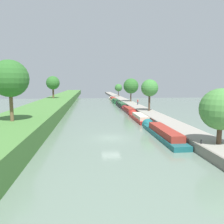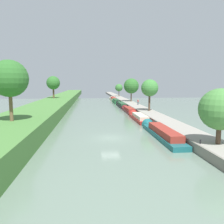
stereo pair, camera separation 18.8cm
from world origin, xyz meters
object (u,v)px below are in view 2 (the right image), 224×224
(narrowboat_teal, at_px, (161,132))
(narrowboat_black, at_px, (121,105))
(narrowboat_green, at_px, (116,101))
(person_walking, at_px, (138,102))
(narrowboat_red, at_px, (138,117))
(narrowboat_cream, at_px, (113,99))
(mooring_bollard_far, at_px, (115,96))
(mooring_bollard_near, at_px, (200,142))
(narrowboat_maroon, at_px, (128,110))

(narrowboat_teal, bearing_deg, narrowboat_black, 89.96)
(narrowboat_black, xyz_separation_m, narrowboat_green, (-0.17, 13.59, 0.03))
(narrowboat_black, bearing_deg, person_walking, -51.71)
(narrowboat_red, bearing_deg, narrowboat_cream, 89.92)
(narrowboat_black, xyz_separation_m, mooring_bollard_far, (1.79, 32.98, 0.69))
(narrowboat_black, xyz_separation_m, mooring_bollard_near, (1.79, -48.45, 0.69))
(person_walking, xyz_separation_m, mooring_bollard_far, (-2.51, 38.42, -0.65))
(narrowboat_maroon, bearing_deg, mooring_bollard_far, 87.80)
(mooring_bollard_far, bearing_deg, narrowboat_red, -91.80)
(mooring_bollard_near, bearing_deg, narrowboat_black, 92.11)
(narrowboat_green, relative_size, person_walking, 6.71)
(person_walking, bearing_deg, narrowboat_black, 128.29)
(narrowboat_teal, distance_m, narrowboat_black, 40.53)
(narrowboat_teal, xyz_separation_m, mooring_bollard_near, (1.81, -7.92, 0.66))
(narrowboat_maroon, distance_m, narrowboat_cream, 40.28)
(narrowboat_red, xyz_separation_m, narrowboat_green, (-0.11, 39.65, 0.08))
(narrowboat_green, height_order, narrowboat_cream, narrowboat_green)
(narrowboat_red, bearing_deg, mooring_bollard_near, -85.27)
(narrowboat_teal, xyz_separation_m, narrowboat_black, (0.02, 40.53, -0.03))
(narrowboat_black, bearing_deg, mooring_bollard_near, -87.89)
(narrowboat_maroon, xyz_separation_m, mooring_bollard_near, (1.78, -35.03, 0.74))
(person_walking, distance_m, mooring_bollard_far, 38.50)
(narrowboat_teal, relative_size, narrowboat_red, 1.24)
(person_walking, bearing_deg, narrowboat_red, -101.94)
(narrowboat_red, relative_size, mooring_bollard_far, 26.82)
(narrowboat_teal, distance_m, narrowboat_red, 14.48)
(narrowboat_maroon, bearing_deg, person_walking, 61.77)
(narrowboat_black, distance_m, narrowboat_green, 13.59)
(mooring_bollard_near, bearing_deg, narrowboat_teal, 102.89)
(narrowboat_teal, height_order, narrowboat_maroon, narrowboat_teal)
(narrowboat_teal, relative_size, mooring_bollard_far, 33.26)
(narrowboat_red, xyz_separation_m, narrowboat_maroon, (0.07, 12.63, -0.00))
(person_walking, bearing_deg, narrowboat_teal, -97.02)
(narrowboat_teal, xyz_separation_m, narrowboat_cream, (0.03, 67.38, -0.03))
(narrowboat_maroon, bearing_deg, mooring_bollard_near, -87.09)
(mooring_bollard_far, bearing_deg, narrowboat_black, -93.10)
(narrowboat_cream, distance_m, person_walking, 32.60)
(narrowboat_maroon, distance_m, narrowboat_black, 13.43)
(narrowboat_teal, distance_m, narrowboat_maroon, 27.10)
(narrowboat_green, xyz_separation_m, mooring_bollard_near, (1.96, -62.04, 0.66))
(narrowboat_maroon, bearing_deg, narrowboat_red, -90.32)
(narrowboat_cream, bearing_deg, mooring_bollard_far, 73.83)
(narrowboat_teal, relative_size, mooring_bollard_near, 33.26)
(narrowboat_teal, xyz_separation_m, mooring_bollard_far, (1.81, 73.51, 0.66))
(narrowboat_black, relative_size, narrowboat_cream, 1.05)
(narrowboat_black, bearing_deg, narrowboat_green, 90.73)
(narrowboat_teal, relative_size, narrowboat_cream, 1.12)
(narrowboat_cream, bearing_deg, narrowboat_green, -90.79)
(narrowboat_green, height_order, mooring_bollard_near, mooring_bollard_near)
(narrowboat_red, relative_size, narrowboat_green, 1.08)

